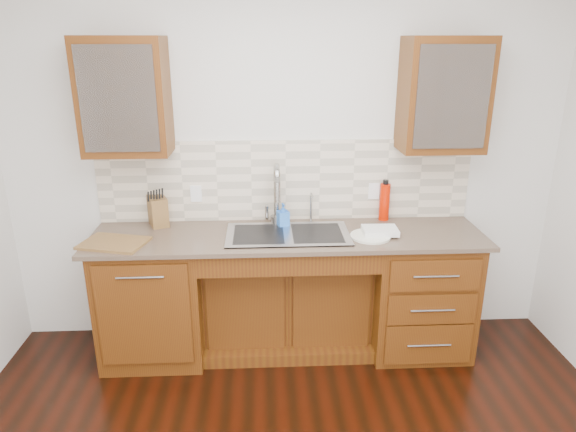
{
  "coord_description": "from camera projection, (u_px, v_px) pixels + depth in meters",
  "views": [
    {
      "loc": [
        -0.17,
        -1.86,
        2.18
      ],
      "look_at": [
        0.0,
        1.4,
        1.05
      ],
      "focal_mm": 32.0,
      "sensor_mm": 36.0,
      "label": 1
    }
  ],
  "objects": [
    {
      "name": "cup_left_a",
      "position": [
        113.0,
        104.0,
        3.33
      ],
      "size": [
        0.16,
        0.16,
        0.1
      ],
      "primitive_type": "imported",
      "rotation": [
        0.0,
        0.0,
        0.2
      ],
      "color": "white",
      "rests_on": "upper_cabinet_left"
    },
    {
      "name": "base_cabinet_right",
      "position": [
        418.0,
        291.0,
        3.74
      ],
      "size": [
        0.7,
        0.62,
        0.88
      ],
      "primitive_type": "cube",
      "color": "#593014",
      "rests_on": "ground"
    },
    {
      "name": "sink",
      "position": [
        288.0,
        246.0,
        3.54
      ],
      "size": [
        0.84,
        0.46,
        0.19
      ],
      "primitive_type": "cube",
      "color": "#9E9EA5",
      "rests_on": "countertop"
    },
    {
      "name": "countertop",
      "position": [
        288.0,
        236.0,
        3.53
      ],
      "size": [
        2.7,
        0.65,
        0.03
      ],
      "primitive_type": "cube",
      "color": "#84705B",
      "rests_on": "base_cabinet_left"
    },
    {
      "name": "knife_block",
      "position": [
        158.0,
        211.0,
        3.67
      ],
      "size": [
        0.18,
        0.22,
        0.21
      ],
      "primitive_type": "cube",
      "rotation": [
        0.0,
        0.0,
        0.39
      ],
      "color": "olive",
      "rests_on": "countertop"
    },
    {
      "name": "cutting_board",
      "position": [
        114.0,
        243.0,
        3.35
      ],
      "size": [
        0.47,
        0.38,
        0.02
      ],
      "primitive_type": "cube",
      "rotation": [
        0.0,
        0.0,
        -0.26
      ],
      "color": "olive",
      "rests_on": "countertop"
    },
    {
      "name": "wall_back",
      "position": [
        285.0,
        159.0,
        3.73
      ],
      "size": [
        4.0,
        0.1,
        2.7
      ],
      "primitive_type": "cube",
      "color": "silver",
      "rests_on": "ground"
    },
    {
      "name": "base_cabinet_left",
      "position": [
        154.0,
        297.0,
        3.65
      ],
      "size": [
        0.7,
        0.62,
        0.88
      ],
      "primitive_type": "cube",
      "color": "#593014",
      "rests_on": "ground"
    },
    {
      "name": "cup_left_b",
      "position": [
        132.0,
        105.0,
        3.34
      ],
      "size": [
        0.11,
        0.11,
        0.1
      ],
      "primitive_type": "imported",
      "rotation": [
        0.0,
        0.0,
        0.02
      ],
      "color": "white",
      "rests_on": "upper_cabinet_left"
    },
    {
      "name": "water_bottle",
      "position": [
        384.0,
        202.0,
        3.76
      ],
      "size": [
        0.09,
        0.09,
        0.27
      ],
      "primitive_type": "cylinder",
      "rotation": [
        0.0,
        0.0,
        -0.26
      ],
      "color": "red",
      "rests_on": "countertop"
    },
    {
      "name": "soap_bottle",
      "position": [
        283.0,
        215.0,
        3.64
      ],
      "size": [
        0.1,
        0.1,
        0.17
      ],
      "primitive_type": "imported",
      "rotation": [
        0.0,
        0.0,
        0.31
      ],
      "color": "blue",
      "rests_on": "countertop"
    },
    {
      "name": "dish_towel",
      "position": [
        380.0,
        231.0,
        3.49
      ],
      "size": [
        0.24,
        0.18,
        0.04
      ],
      "primitive_type": "cube",
      "rotation": [
        0.0,
        0.0,
        -0.02
      ],
      "color": "white",
      "rests_on": "plate"
    },
    {
      "name": "outlet_left",
      "position": [
        196.0,
        194.0,
        3.71
      ],
      "size": [
        0.08,
        0.01,
        0.12
      ],
      "primitive_type": "cube",
      "color": "white",
      "rests_on": "backsplash"
    },
    {
      "name": "base_cabinet_center",
      "position": [
        287.0,
        299.0,
        3.81
      ],
      "size": [
        1.2,
        0.44,
        0.7
      ],
      "primitive_type": "cube",
      "color": "#593014",
      "rests_on": "ground"
    },
    {
      "name": "cup_right_b",
      "position": [
        458.0,
        103.0,
        3.44
      ],
      "size": [
        0.11,
        0.11,
        0.1
      ],
      "primitive_type": "imported",
      "rotation": [
        0.0,
        0.0,
        -0.07
      ],
      "color": "silver",
      "rests_on": "upper_cabinet_right"
    },
    {
      "name": "faucet",
      "position": [
        276.0,
        197.0,
        3.66
      ],
      "size": [
        0.04,
        0.04,
        0.4
      ],
      "primitive_type": "cylinder",
      "color": "#999993",
      "rests_on": "countertop"
    },
    {
      "name": "outlet_right",
      "position": [
        374.0,
        191.0,
        3.77
      ],
      "size": [
        0.08,
        0.01,
        0.12
      ],
      "primitive_type": "cube",
      "color": "white",
      "rests_on": "backsplash"
    },
    {
      "name": "plate",
      "position": [
        370.0,
        236.0,
        3.47
      ],
      "size": [
        0.34,
        0.34,
        0.02
      ],
      "primitive_type": "cylinder",
      "rotation": [
        0.0,
        0.0,
        0.27
      ],
      "color": "silver",
      "rests_on": "countertop"
    },
    {
      "name": "upper_cabinet_left",
      "position": [
        125.0,
        97.0,
        3.32
      ],
      "size": [
        0.55,
        0.34,
        0.75
      ],
      "primitive_type": "cube",
      "color": "#593014",
      "rests_on": "wall_back"
    },
    {
      "name": "backsplash",
      "position": [
        286.0,
        181.0,
        3.72
      ],
      "size": [
        2.7,
        0.02,
        0.59
      ],
      "primitive_type": "cube",
      "color": "beige",
      "rests_on": "wall_back"
    },
    {
      "name": "upper_cabinet_right",
      "position": [
        444.0,
        95.0,
        3.42
      ],
      "size": [
        0.55,
        0.34,
        0.75
      ],
      "primitive_type": "cube",
      "color": "#593014",
      "rests_on": "wall_back"
    },
    {
      "name": "cup_right_a",
      "position": [
        428.0,
        103.0,
        3.43
      ],
      "size": [
        0.13,
        0.13,
        0.1
      ],
      "primitive_type": "imported",
      "rotation": [
        0.0,
        0.0,
        -0.04
      ],
      "color": "white",
      "rests_on": "upper_cabinet_right"
    },
    {
      "name": "filter_tap",
      "position": [
        311.0,
        207.0,
        3.71
      ],
      "size": [
        0.02,
        0.02,
        0.24
      ],
      "primitive_type": "cylinder",
      "color": "#999993",
      "rests_on": "countertop"
    }
  ]
}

